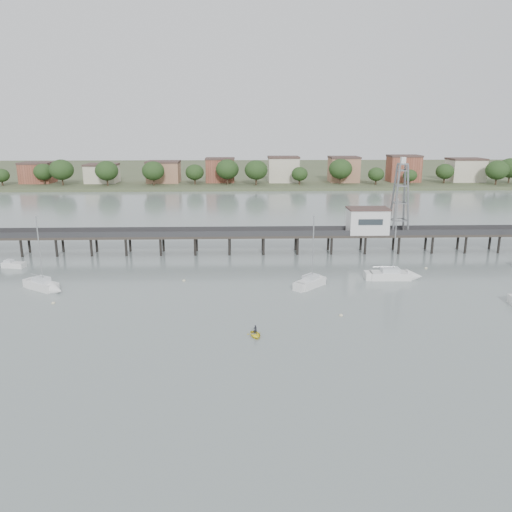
{
  "coord_description": "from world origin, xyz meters",
  "views": [
    {
      "loc": [
        -1.16,
        -40.39,
        25.59
      ],
      "look_at": [
        1.43,
        42.0,
        4.0
      ],
      "focal_mm": 35.0,
      "sensor_mm": 36.0,
      "label": 1
    }
  ],
  "objects_px": {
    "pier": "(246,235)",
    "lattice_tower": "(400,199)",
    "sailboat_b": "(47,287)",
    "sailboat_c": "(315,282)",
    "sailboat_f": "(399,276)",
    "white_tender": "(13,265)",
    "yellow_dinghy": "(255,336)"
  },
  "relations": [
    {
      "from": "sailboat_c",
      "to": "yellow_dinghy",
      "type": "xyz_separation_m",
      "value": [
        -10.44,
        -20.3,
        -0.65
      ]
    },
    {
      "from": "sailboat_f",
      "to": "white_tender",
      "type": "relative_size",
      "value": 3.38
    },
    {
      "from": "lattice_tower",
      "to": "sailboat_f",
      "type": "height_order",
      "value": "lattice_tower"
    },
    {
      "from": "white_tender",
      "to": "yellow_dinghy",
      "type": "bearing_deg",
      "value": -25.79
    },
    {
      "from": "pier",
      "to": "sailboat_c",
      "type": "distance_m",
      "value": 24.94
    },
    {
      "from": "lattice_tower",
      "to": "yellow_dinghy",
      "type": "distance_m",
      "value": 53.68
    },
    {
      "from": "sailboat_f",
      "to": "white_tender",
      "type": "distance_m",
      "value": 70.19
    },
    {
      "from": "pier",
      "to": "sailboat_b",
      "type": "xyz_separation_m",
      "value": [
        -32.29,
        -23.48,
        -3.15
      ]
    },
    {
      "from": "pier",
      "to": "lattice_tower",
      "type": "height_order",
      "value": "lattice_tower"
    },
    {
      "from": "lattice_tower",
      "to": "sailboat_b",
      "type": "xyz_separation_m",
      "value": [
        -63.79,
        -23.48,
        -10.46
      ]
    },
    {
      "from": "sailboat_f",
      "to": "lattice_tower",
      "type": "bearing_deg",
      "value": 75.24
    },
    {
      "from": "white_tender",
      "to": "yellow_dinghy",
      "type": "distance_m",
      "value": 55.01
    },
    {
      "from": "pier",
      "to": "sailboat_f",
      "type": "relative_size",
      "value": 10.14
    },
    {
      "from": "lattice_tower",
      "to": "yellow_dinghy",
      "type": "relative_size",
      "value": 6.17
    },
    {
      "from": "sailboat_b",
      "to": "sailboat_f",
      "type": "distance_m",
      "value": 58.4
    },
    {
      "from": "sailboat_c",
      "to": "white_tender",
      "type": "relative_size",
      "value": 2.83
    },
    {
      "from": "pier",
      "to": "sailboat_b",
      "type": "bearing_deg",
      "value": -143.97
    },
    {
      "from": "lattice_tower",
      "to": "yellow_dinghy",
      "type": "xyz_separation_m",
      "value": [
        -30.93,
        -42.45,
        -11.1
      ]
    },
    {
      "from": "sailboat_c",
      "to": "sailboat_f",
      "type": "relative_size",
      "value": 0.84
    },
    {
      "from": "sailboat_b",
      "to": "sailboat_c",
      "type": "bearing_deg",
      "value": 34.99
    },
    {
      "from": "sailboat_c",
      "to": "sailboat_f",
      "type": "bearing_deg",
      "value": -33.85
    },
    {
      "from": "sailboat_f",
      "to": "pier",
      "type": "bearing_deg",
      "value": 144.89
    },
    {
      "from": "sailboat_c",
      "to": "sailboat_f",
      "type": "xyz_separation_m",
      "value": [
        14.94,
        2.96,
        -0.01
      ]
    },
    {
      "from": "lattice_tower",
      "to": "white_tender",
      "type": "bearing_deg",
      "value": -172.67
    },
    {
      "from": "sailboat_f",
      "to": "yellow_dinghy",
      "type": "bearing_deg",
      "value": -136.13
    },
    {
      "from": "sailboat_f",
      "to": "sailboat_b",
      "type": "bearing_deg",
      "value": -174.41
    },
    {
      "from": "lattice_tower",
      "to": "yellow_dinghy",
      "type": "height_order",
      "value": "lattice_tower"
    },
    {
      "from": "sailboat_c",
      "to": "sailboat_b",
      "type": "bearing_deg",
      "value": 136.7
    },
    {
      "from": "sailboat_b",
      "to": "yellow_dinghy",
      "type": "distance_m",
      "value": 37.95
    },
    {
      "from": "sailboat_c",
      "to": "pier",
      "type": "bearing_deg",
      "value": 71.38
    },
    {
      "from": "white_tender",
      "to": "sailboat_b",
      "type": "bearing_deg",
      "value": -39.93
    },
    {
      "from": "pier",
      "to": "lattice_tower",
      "type": "relative_size",
      "value": 9.68
    }
  ]
}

